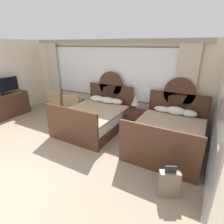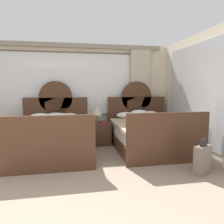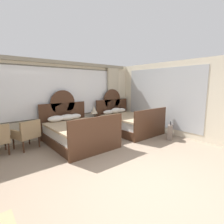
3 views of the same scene
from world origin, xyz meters
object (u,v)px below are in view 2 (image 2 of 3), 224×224
nightstand_between_beds (100,133)px  table_lamp_on_nightstand (97,110)px  book_on_nightstand (104,123)px  bed_near_mirror (148,133)px  bed_near_window (53,137)px  suitcase_on_floor (202,160)px

nightstand_between_beds → table_lamp_on_nightstand: (-0.06, 0.04, 0.62)m
book_on_nightstand → table_lamp_on_nightstand: bearing=137.5°
bed_near_mirror → nightstand_between_beds: bearing=151.5°
bed_near_mirror → nightstand_between_beds: size_ratio=3.74×
bed_near_window → table_lamp_on_nightstand: (1.08, 0.65, 0.53)m
book_on_nightstand → suitcase_on_floor: suitcase_on_floor is taller
bed_near_window → nightstand_between_beds: 1.29m
nightstand_between_beds → bed_near_window: bearing=-151.7°
bed_near_window → book_on_nightstand: 1.35m
nightstand_between_beds → book_on_nightstand: 0.34m
bed_near_mirror → book_on_nightstand: 1.17m
bed_near_mirror → table_lamp_on_nightstand: (-1.19, 0.65, 0.53)m
nightstand_between_beds → table_lamp_on_nightstand: size_ratio=1.21×
suitcase_on_floor → book_on_nightstand: bearing=123.6°
nightstand_between_beds → suitcase_on_floor: size_ratio=0.92×
book_on_nightstand → suitcase_on_floor: bearing=-56.4°
table_lamp_on_nightstand → suitcase_on_floor: (1.58, -2.29, -0.65)m
bed_near_window → nightstand_between_beds: bed_near_window is taller
bed_near_window → suitcase_on_floor: bed_near_window is taller
bed_near_mirror → bed_near_window: bearing=179.9°
table_lamp_on_nightstand → book_on_nightstand: table_lamp_on_nightstand is taller
bed_near_window → bed_near_mirror: (2.27, -0.00, -0.00)m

